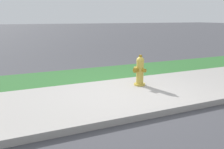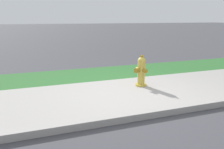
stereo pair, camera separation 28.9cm
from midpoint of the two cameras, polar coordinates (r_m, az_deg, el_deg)
The scene contains 5 objects.
ground_plane at distance 4.92m, azimuth 1.66°, elevation -5.04°, with size 120.00×120.00×0.00m, color #424247.
sidewalk_pavement at distance 4.92m, azimuth 1.66°, elevation -4.99°, with size 18.00×2.30×0.01m, color #9E9993.
grass_verge at distance 6.68m, azimuth -5.29°, elevation 0.26°, with size 18.00×1.64×0.01m, color #2D662D.
street_curb at distance 3.89m, azimuth 9.21°, elevation -9.76°, with size 18.00×0.16×0.12m, color #9E9993.
fire_hydrant_mid_block at distance 5.43m, azimuth 5.77°, elevation 0.92°, with size 0.34×0.37×0.78m.
Camera 1 is at (-2.05, -4.17, 1.65)m, focal length 35.00 mm.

